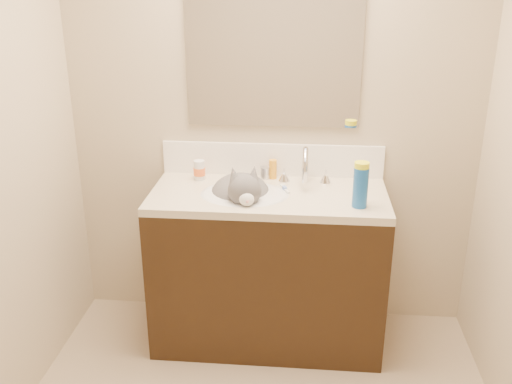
% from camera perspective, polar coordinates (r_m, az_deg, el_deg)
% --- Properties ---
extents(room_shell, '(2.24, 2.54, 2.52)m').
position_cam_1_polar(room_shell, '(1.77, -0.79, 7.45)').
color(room_shell, tan).
rests_on(room_shell, ground).
extents(vanity_cabinet, '(1.20, 0.55, 0.82)m').
position_cam_1_polar(vanity_cabinet, '(3.08, 1.21, -7.87)').
color(vanity_cabinet, black).
rests_on(vanity_cabinet, ground).
extents(counter_slab, '(1.20, 0.55, 0.04)m').
position_cam_1_polar(counter_slab, '(2.90, 1.27, -0.42)').
color(counter_slab, beige).
rests_on(counter_slab, vanity_cabinet).
extents(basin, '(0.45, 0.36, 0.14)m').
position_cam_1_polar(basin, '(2.90, -1.15, -1.48)').
color(basin, silver).
rests_on(basin, vanity_cabinet).
extents(faucet, '(0.28, 0.20, 0.21)m').
position_cam_1_polar(faucet, '(2.98, 4.93, 2.33)').
color(faucet, silver).
rests_on(faucet, counter_slab).
extents(cat, '(0.42, 0.47, 0.34)m').
position_cam_1_polar(cat, '(2.91, -1.46, -0.34)').
color(cat, '#4F4D4F').
rests_on(cat, basin).
extents(backsplash, '(1.20, 0.02, 0.18)m').
position_cam_1_polar(backsplash, '(3.11, 1.63, 3.25)').
color(backsplash, white).
rests_on(backsplash, counter_slab).
extents(mirror, '(0.90, 0.02, 0.80)m').
position_cam_1_polar(mirror, '(2.98, 1.75, 14.11)').
color(mirror, white).
rests_on(mirror, room_shell).
extents(pill_bottle, '(0.07, 0.07, 0.11)m').
position_cam_1_polar(pill_bottle, '(3.07, -5.68, 2.20)').
color(pill_bottle, silver).
rests_on(pill_bottle, counter_slab).
extents(pill_label, '(0.08, 0.08, 0.04)m').
position_cam_1_polar(pill_label, '(3.07, -5.68, 2.07)').
color(pill_label, orange).
rests_on(pill_label, pill_bottle).
extents(silver_jar, '(0.07, 0.07, 0.07)m').
position_cam_1_polar(silver_jar, '(3.08, 0.92, 1.94)').
color(silver_jar, '#B7B7BC').
rests_on(silver_jar, counter_slab).
extents(amber_bottle, '(0.05, 0.05, 0.10)m').
position_cam_1_polar(amber_bottle, '(3.07, 1.69, 2.30)').
color(amber_bottle, orange).
rests_on(amber_bottle, counter_slab).
extents(toothbrush, '(0.06, 0.12, 0.01)m').
position_cam_1_polar(toothbrush, '(2.93, 2.88, 0.33)').
color(toothbrush, silver).
rests_on(toothbrush, counter_slab).
extents(toothbrush_head, '(0.03, 0.04, 0.02)m').
position_cam_1_polar(toothbrush_head, '(2.93, 2.89, 0.40)').
color(toothbrush_head, '#6889DE').
rests_on(toothbrush_head, counter_slab).
extents(spray_can, '(0.08, 0.08, 0.20)m').
position_cam_1_polar(spray_can, '(2.73, 10.40, 0.45)').
color(spray_can, '#1754A6').
rests_on(spray_can, counter_slab).
extents(spray_cap, '(0.08, 0.08, 0.04)m').
position_cam_1_polar(spray_cap, '(2.69, 10.54, 2.51)').
color(spray_cap, yellow).
rests_on(spray_cap, spray_can).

